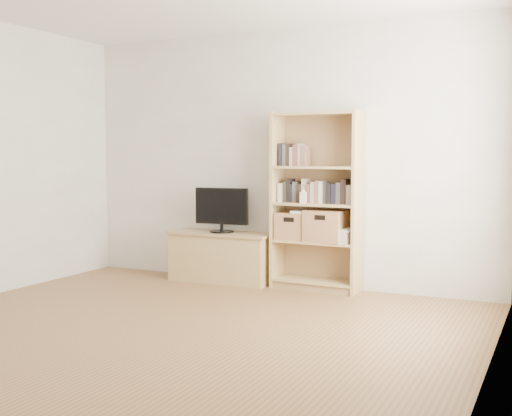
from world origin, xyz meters
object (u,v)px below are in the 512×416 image
Objects in this scene: television at (222,211)px; baby_monitor at (303,198)px; laptop at (309,212)px; basket_right at (326,226)px; bookshelf at (316,201)px; basket_left at (294,226)px; tv_stand at (222,258)px.

baby_monitor is (0.93, -0.05, 0.16)m from television.
laptop is at bearing -1.69° from television.
laptop is (-0.17, -0.00, 0.13)m from basket_right.
basket_left is at bearing -178.81° from bookshelf.
laptop is (0.17, -0.01, 0.15)m from basket_left.
basket_left is (0.80, 0.05, -0.13)m from television.
television is 1.58× the size of basket_right.
basket_left is at bearing 169.27° from laptop.
tv_stand is at bearing -174.74° from basket_right.
television is 1.15m from basket_right.
laptop is (0.03, 0.09, -0.14)m from baby_monitor.
baby_monitor reaches higher than basket_left.
television is 5.32× the size of baby_monitor.
basket_left is at bearing 143.83° from baby_monitor.
bookshelf is at bearing -1.32° from television.
baby_monitor is at bearing -135.00° from bookshelf.
tv_stand is 1.84× the size of television.
basket_right reaches higher than laptop.
baby_monitor is at bearing -6.87° from television.
laptop reaches higher than tv_stand.
television is at bearing -174.74° from basket_right.
basket_left is 0.98× the size of laptop.
television is at bearing 175.10° from laptop.
basket_right is (0.11, -0.01, -0.24)m from bookshelf.
bookshelf is 0.14m from baby_monitor.
tv_stand is at bearing 0.00° from television.
baby_monitor reaches higher than basket_right.
bookshelf is 0.35m from basket_left.
television is at bearing 0.00° from tv_stand.
basket_left is 0.22m from laptop.
basket_right is (0.34, -0.01, 0.02)m from basket_left.
basket_right is at bearing -2.60° from bookshelf.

